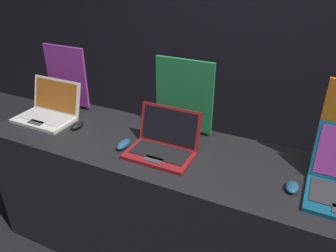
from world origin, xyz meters
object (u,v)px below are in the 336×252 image
(promo_stand_middle, at_px, (184,98))
(mouse_back, at_px, (292,187))
(mouse_middle, at_px, (123,144))
(mouse_front, at_px, (77,125))
(laptop_middle, at_px, (164,144))
(promo_stand_front, at_px, (67,79))
(laptop_front, at_px, (49,110))

(promo_stand_middle, bearing_deg, mouse_back, -24.65)
(mouse_middle, bearing_deg, promo_stand_middle, 54.87)
(mouse_front, distance_m, mouse_back, 1.32)
(mouse_front, xyz_separation_m, promo_stand_middle, (0.63, 0.26, 0.20))
(mouse_front, height_order, laptop_middle, laptop_middle)
(promo_stand_front, xyz_separation_m, mouse_back, (1.58, -0.31, -0.19))
(laptop_front, bearing_deg, laptop_middle, -3.65)
(promo_stand_front, distance_m, mouse_middle, 0.76)
(mouse_back, bearing_deg, laptop_front, 176.67)
(laptop_front, height_order, mouse_back, laptop_front)
(promo_stand_front, xyz_separation_m, mouse_middle, (0.66, -0.32, -0.19))
(laptop_front, xyz_separation_m, promo_stand_front, (0.00, 0.21, 0.15))
(laptop_front, xyz_separation_m, laptop_middle, (0.89, -0.06, -0.00))
(laptop_front, bearing_deg, promo_stand_middle, 14.19)
(promo_stand_middle, bearing_deg, mouse_middle, -125.13)
(mouse_back, bearing_deg, mouse_middle, -179.03)
(promo_stand_front, bearing_deg, laptop_front, -90.00)
(laptop_front, distance_m, promo_stand_front, 0.26)
(promo_stand_front, relative_size, mouse_back, 4.67)
(laptop_front, relative_size, mouse_back, 4.12)
(promo_stand_middle, bearing_deg, promo_stand_front, -179.21)
(laptop_front, height_order, laptop_middle, laptop_front)
(mouse_back, bearing_deg, mouse_front, 177.50)
(promo_stand_middle, xyz_separation_m, mouse_back, (0.69, -0.32, -0.20))
(laptop_middle, bearing_deg, mouse_back, -2.91)
(mouse_front, bearing_deg, mouse_middle, -10.51)
(laptop_middle, bearing_deg, mouse_front, 177.95)
(laptop_middle, bearing_deg, mouse_middle, -167.75)
(mouse_front, bearing_deg, mouse_back, -2.50)
(promo_stand_front, bearing_deg, laptop_middle, -16.84)
(promo_stand_front, bearing_deg, mouse_middle, -26.02)
(mouse_back, bearing_deg, laptop_middle, 177.09)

